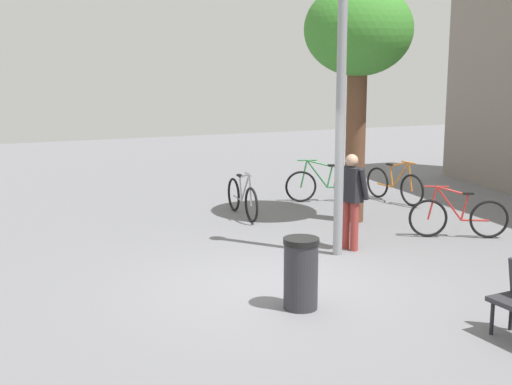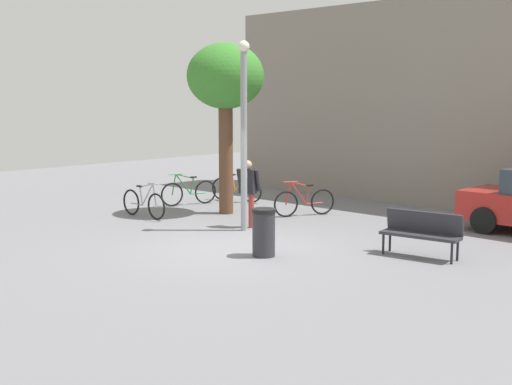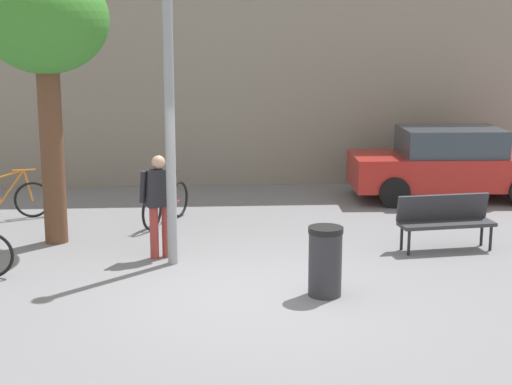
{
  "view_description": "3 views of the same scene",
  "coord_description": "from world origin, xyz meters",
  "px_view_note": "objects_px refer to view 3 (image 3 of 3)",
  "views": [
    {
      "loc": [
        9.63,
        -4.0,
        3.51
      ],
      "look_at": [
        -1.35,
        0.06,
        1.14
      ],
      "focal_mm": 51.86,
      "sensor_mm": 36.0,
      "label": 1
    },
    {
      "loc": [
        10.02,
        -9.92,
        3.19
      ],
      "look_at": [
        0.06,
        0.57,
        1.14
      ],
      "focal_mm": 47.15,
      "sensor_mm": 36.0,
      "label": 2
    },
    {
      "loc": [
        -0.64,
        -10.32,
        3.63
      ],
      "look_at": [
        0.07,
        0.91,
        1.25
      ],
      "focal_mm": 54.47,
      "sensor_mm": 36.0,
      "label": 3
    }
  ],
  "objects_px": {
    "bicycle_orange": "(4,200)",
    "parked_car_red": "(449,164)",
    "bicycle_red": "(166,204)",
    "plaza_tree": "(45,27)",
    "park_bench": "(445,217)",
    "trash_bin": "(325,261)",
    "person_by_lamppost": "(159,199)",
    "lamppost": "(169,103)"
  },
  "relations": [
    {
      "from": "plaza_tree",
      "to": "parked_car_red",
      "type": "bearing_deg",
      "value": 21.01
    },
    {
      "from": "bicycle_red",
      "to": "bicycle_orange",
      "type": "distance_m",
      "value": 3.19
    },
    {
      "from": "bicycle_orange",
      "to": "trash_bin",
      "type": "bearing_deg",
      "value": -40.53
    },
    {
      "from": "person_by_lamppost",
      "to": "trash_bin",
      "type": "xyz_separation_m",
      "value": [
        2.37,
        -1.98,
        -0.47
      ]
    },
    {
      "from": "bicycle_orange",
      "to": "parked_car_red",
      "type": "distance_m",
      "value": 9.25
    },
    {
      "from": "parked_car_red",
      "to": "trash_bin",
      "type": "bearing_deg",
      "value": -120.9
    },
    {
      "from": "person_by_lamppost",
      "to": "trash_bin",
      "type": "bearing_deg",
      "value": -39.77
    },
    {
      "from": "lamppost",
      "to": "person_by_lamppost",
      "type": "height_order",
      "value": "lamppost"
    },
    {
      "from": "person_by_lamppost",
      "to": "park_bench",
      "type": "bearing_deg",
      "value": 2.24
    },
    {
      "from": "plaza_tree",
      "to": "trash_bin",
      "type": "xyz_separation_m",
      "value": [
        4.23,
        -3.02,
        -3.16
      ]
    },
    {
      "from": "parked_car_red",
      "to": "trash_bin",
      "type": "distance_m",
      "value": 7.03
    },
    {
      "from": "parked_car_red",
      "to": "bicycle_red",
      "type": "bearing_deg",
      "value": -163.06
    },
    {
      "from": "plaza_tree",
      "to": "bicycle_orange",
      "type": "bearing_deg",
      "value": 127.45
    },
    {
      "from": "parked_car_red",
      "to": "plaza_tree",
      "type": "bearing_deg",
      "value": -158.99
    },
    {
      "from": "park_bench",
      "to": "bicycle_orange",
      "type": "xyz_separation_m",
      "value": [
        -7.88,
        2.58,
        -0.16
      ]
    },
    {
      "from": "plaza_tree",
      "to": "parked_car_red",
      "type": "xyz_separation_m",
      "value": [
        7.83,
        3.01,
        -2.87
      ]
    },
    {
      "from": "parked_car_red",
      "to": "bicycle_orange",
      "type": "bearing_deg",
      "value": -172.0
    },
    {
      "from": "person_by_lamppost",
      "to": "bicycle_red",
      "type": "xyz_separation_m",
      "value": [
        -0.02,
        2.22,
        -0.58
      ]
    },
    {
      "from": "lamppost",
      "to": "parked_car_red",
      "type": "distance_m",
      "value": 7.46
    },
    {
      "from": "trash_bin",
      "to": "bicycle_orange",
      "type": "bearing_deg",
      "value": 139.47
    },
    {
      "from": "person_by_lamppost",
      "to": "bicycle_red",
      "type": "height_order",
      "value": "person_by_lamppost"
    },
    {
      "from": "lamppost",
      "to": "plaza_tree",
      "type": "xyz_separation_m",
      "value": [
        -2.06,
        1.39,
        1.13
      ]
    },
    {
      "from": "bicycle_red",
      "to": "bicycle_orange",
      "type": "bearing_deg",
      "value": 170.24
    },
    {
      "from": "plaza_tree",
      "to": "park_bench",
      "type": "bearing_deg",
      "value": -7.44
    },
    {
      "from": "person_by_lamppost",
      "to": "bicycle_orange",
      "type": "bearing_deg",
      "value": 138.92
    },
    {
      "from": "park_bench",
      "to": "trash_bin",
      "type": "xyz_separation_m",
      "value": [
        -2.34,
        -2.16,
        -0.05
      ]
    },
    {
      "from": "park_bench",
      "to": "plaza_tree",
      "type": "xyz_separation_m",
      "value": [
        -6.57,
        0.86,
        3.1
      ]
    },
    {
      "from": "lamppost",
      "to": "bicycle_red",
      "type": "relative_size",
      "value": 2.71
    },
    {
      "from": "park_bench",
      "to": "trash_bin",
      "type": "bearing_deg",
      "value": -137.28
    },
    {
      "from": "bicycle_red",
      "to": "trash_bin",
      "type": "bearing_deg",
      "value": -60.28
    },
    {
      "from": "parked_car_red",
      "to": "person_by_lamppost",
      "type": "bearing_deg",
      "value": -145.9
    },
    {
      "from": "person_by_lamppost",
      "to": "bicycle_red",
      "type": "bearing_deg",
      "value": 90.57
    },
    {
      "from": "person_by_lamppost",
      "to": "park_bench",
      "type": "relative_size",
      "value": 1.01
    },
    {
      "from": "lamppost",
      "to": "plaza_tree",
      "type": "distance_m",
      "value": 2.73
    },
    {
      "from": "park_bench",
      "to": "plaza_tree",
      "type": "bearing_deg",
      "value": 172.56
    },
    {
      "from": "person_by_lamppost",
      "to": "plaza_tree",
      "type": "height_order",
      "value": "plaza_tree"
    },
    {
      "from": "lamppost",
      "to": "park_bench",
      "type": "distance_m",
      "value": 4.95
    },
    {
      "from": "park_bench",
      "to": "bicycle_red",
      "type": "relative_size",
      "value": 0.99
    },
    {
      "from": "parked_car_red",
      "to": "lamppost",
      "type": "bearing_deg",
      "value": -142.71
    },
    {
      "from": "lamppost",
      "to": "park_bench",
      "type": "relative_size",
      "value": 2.74
    },
    {
      "from": "trash_bin",
      "to": "park_bench",
      "type": "bearing_deg",
      "value": 42.72
    },
    {
      "from": "bicycle_red",
      "to": "parked_car_red",
      "type": "relative_size",
      "value": 0.39
    }
  ]
}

